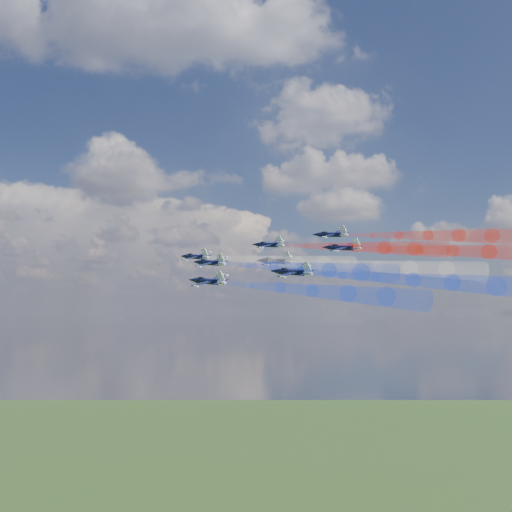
{
  "coord_description": "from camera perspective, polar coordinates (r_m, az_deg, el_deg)",
  "views": [
    {
      "loc": [
        4.11,
        -163.69,
        150.47
      ],
      "look_at": [
        6.94,
        -15.44,
        165.32
      ],
      "focal_mm": 40.3,
      "sensor_mm": 36.0,
      "label": 1
    }
  ],
  "objects": [
    {
      "name": "jet_lead",
      "position": [
        163.3,
        -6.03,
        -0.08
      ],
      "size": [
        15.89,
        15.79,
        7.26
      ],
      "primitive_type": null,
      "rotation": [
        0.1,
        -0.31,
        0.8
      ],
      "color": "black"
    },
    {
      "name": "trail_lead",
      "position": [
        143.5,
        1.7,
        -0.46
      ],
      "size": [
        37.43,
        35.11,
        9.66
      ],
      "primitive_type": null,
      "rotation": [
        0.1,
        -0.31,
        0.8
      ],
      "color": "white"
    },
    {
      "name": "jet_outer_right",
      "position": [
        161.81,
        7.45,
        2.12
      ],
      "size": [
        15.89,
        15.79,
        7.26
      ],
      "primitive_type": null,
      "rotation": [
        0.1,
        -0.31,
        0.8
      ],
      "color": "black"
    },
    {
      "name": "trail_center_third",
      "position": [
        127.08,
        11.92,
        -1.0
      ],
      "size": [
        37.43,
        35.11,
        9.66
      ],
      "primitive_type": null,
      "rotation": [
        0.1,
        -0.31,
        0.8
      ],
      "color": "white"
    },
    {
      "name": "jet_outer_left",
      "position": [
        128.38,
        -4.78,
        -2.52
      ],
      "size": [
        15.89,
        15.79,
        7.26
      ],
      "primitive_type": null,
      "rotation": [
        0.1,
        -0.31,
        0.8
      ],
      "color": "black"
    },
    {
      "name": "jet_center_third",
      "position": [
        143.38,
        1.93,
        -0.52
      ],
      "size": [
        15.89,
        15.79,
        7.26
      ],
      "primitive_type": null,
      "rotation": [
        0.1,
        -0.31,
        0.8
      ],
      "color": "black"
    },
    {
      "name": "trail_inner_right",
      "position": [
        145.42,
        9.92,
        0.88
      ],
      "size": [
        37.43,
        35.11,
        9.66
      ],
      "primitive_type": null,
      "rotation": [
        0.1,
        -0.31,
        0.8
      ],
      "color": "red"
    },
    {
      "name": "trail_outer_right",
      "position": [
        147.67,
        16.69,
        1.96
      ],
      "size": [
        37.43,
        35.11,
        9.66
      ],
      "primitive_type": null,
      "rotation": [
        0.1,
        -0.31,
        0.8
      ],
      "color": "red"
    },
    {
      "name": "jet_rear_left",
      "position": [
        127.12,
        3.63,
        -1.62
      ],
      "size": [
        15.89,
        15.79,
        7.26
      ],
      "primitive_type": null,
      "rotation": [
        0.1,
        -0.31,
        0.8
      ],
      "color": "black"
    },
    {
      "name": "jet_inner_right",
      "position": [
        162.27,
        1.29,
        1.12
      ],
      "size": [
        15.89,
        15.79,
        7.26
      ],
      "primitive_type": null,
      "rotation": [
        0.1,
        -0.31,
        0.8
      ],
      "color": "black"
    },
    {
      "name": "trail_rear_left",
      "position": [
        111.89,
        15.28,
        -2.31
      ],
      "size": [
        37.43,
        35.11,
        9.66
      ],
      "primitive_type": null,
      "rotation": [
        0.1,
        -0.31,
        0.8
      ],
      "color": "blue"
    },
    {
      "name": "trail_rear_right",
      "position": [
        133.46,
        18.95,
        0.51
      ],
      "size": [
        37.43,
        35.11,
        9.66
      ],
      "primitive_type": null,
      "rotation": [
        0.1,
        -0.31,
        0.8
      ],
      "color": "red"
    },
    {
      "name": "jet_inner_left",
      "position": [
        146.02,
        -4.59,
        -0.67
      ],
      "size": [
        15.89,
        15.79,
        7.26
      ],
      "primitive_type": null,
      "rotation": [
        0.1,
        -0.31,
        0.8
      ],
      "color": "black"
    },
    {
      "name": "trail_inner_left",
      "position": [
        126.97,
        4.4,
        -1.19
      ],
      "size": [
        37.43,
        35.11,
        9.66
      ],
      "primitive_type": null,
      "rotation": [
        0.1,
        -0.31,
        0.8
      ],
      "color": "blue"
    },
    {
      "name": "trail_outer_left",
      "position": [
        109.56,
        5.63,
        -3.44
      ],
      "size": [
        37.43,
        35.11,
        9.66
      ],
      "primitive_type": null,
      "rotation": [
        0.1,
        -0.31,
        0.8
      ],
      "color": "blue"
    },
    {
      "name": "jet_rear_right",
      "position": [
        146.85,
        8.59,
        0.82
      ],
      "size": [
        15.89,
        15.79,
        7.26
      ],
      "primitive_type": null,
      "rotation": [
        0.1,
        -0.31,
        0.8
      ],
      "color": "black"
    }
  ]
}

